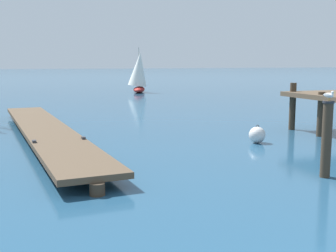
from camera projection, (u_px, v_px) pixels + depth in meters
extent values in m
cube|color=brown|center=(45.00, 129.00, 17.24)|extent=(2.64, 16.36, 0.16)
cylinder|color=#3D3023|center=(97.00, 189.00, 9.90)|extent=(0.36, 0.36, 0.29)
cylinder|color=#3D3023|center=(57.00, 147.00, 14.82)|extent=(0.36, 0.36, 0.29)
cylinder|color=#3D3023|center=(37.00, 126.00, 19.73)|extent=(0.36, 0.36, 0.29)
cylinder|color=#3D3023|center=(24.00, 113.00, 24.65)|extent=(0.36, 0.36, 0.29)
cube|color=#333338|center=(34.00, 141.00, 13.96)|extent=(0.13, 0.21, 0.08)
cube|color=#333338|center=(83.00, 138.00, 14.59)|extent=(0.13, 0.21, 0.08)
cylinder|color=#3D3023|center=(293.00, 106.00, 19.43)|extent=(0.28, 0.28, 2.11)
cylinder|color=#3D3023|center=(321.00, 114.00, 17.67)|extent=(0.28, 0.28, 1.83)
cylinder|color=#3D3023|center=(327.00, 139.00, 11.34)|extent=(0.26, 0.26, 2.03)
cylinder|color=#28282D|center=(329.00, 102.00, 11.19)|extent=(0.30, 0.30, 0.06)
cylinder|color=gold|center=(329.00, 99.00, 11.19)|extent=(0.01, 0.01, 0.07)
cylinder|color=gold|center=(328.00, 99.00, 11.17)|extent=(0.01, 0.01, 0.07)
ellipsoid|color=white|center=(329.00, 95.00, 11.17)|extent=(0.15, 0.29, 0.13)
ellipsoid|color=silver|center=(330.00, 95.00, 11.21)|extent=(0.05, 0.24, 0.09)
ellipsoid|color=#383838|center=(327.00, 95.00, 11.30)|extent=(0.03, 0.07, 0.04)
ellipsoid|color=silver|center=(327.00, 95.00, 11.16)|extent=(0.05, 0.24, 0.09)
ellipsoid|color=#383838|center=(324.00, 95.00, 11.26)|extent=(0.03, 0.07, 0.04)
cone|color=white|center=(325.00, 95.00, 11.30)|extent=(0.08, 0.09, 0.07)
sphere|color=white|center=(333.00, 92.00, 11.05)|extent=(0.08, 0.08, 0.08)
cone|color=gold|center=(334.00, 93.00, 11.01)|extent=(0.03, 0.05, 0.02)
sphere|color=silver|center=(257.00, 135.00, 16.29)|extent=(0.62, 0.62, 0.62)
torus|color=black|center=(257.00, 127.00, 16.24)|extent=(0.14, 0.02, 0.14)
ellipsoid|color=#AD2823|center=(139.00, 89.00, 43.48)|extent=(2.38, 3.87, 0.60)
cylinder|color=#B2ADA3|center=(139.00, 67.00, 43.25)|extent=(0.08, 0.08, 3.87)
cone|color=silver|center=(139.00, 69.00, 42.93)|extent=(2.72, 2.53, 3.47)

